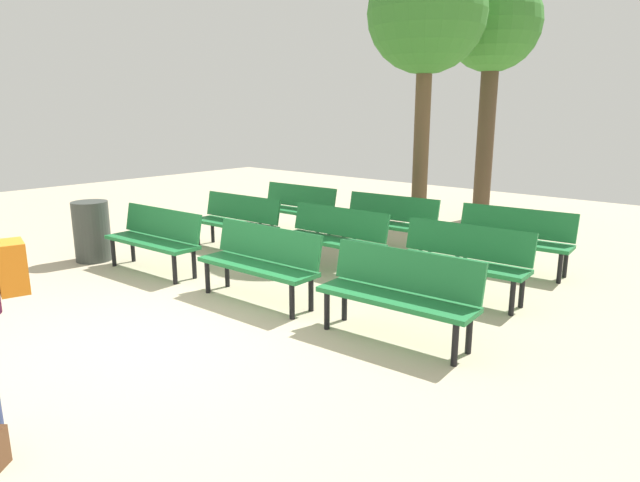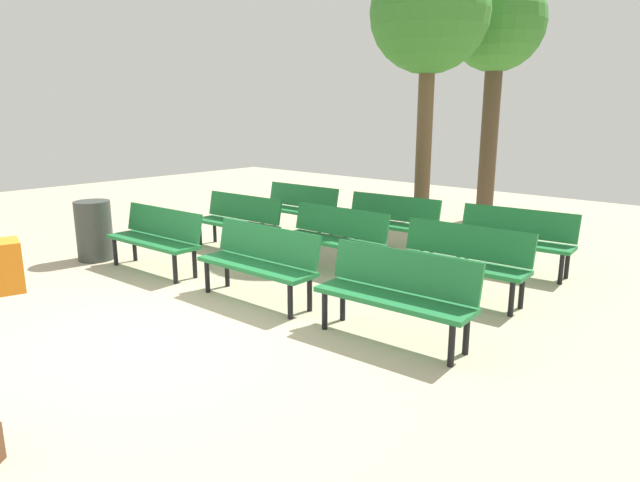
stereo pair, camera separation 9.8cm
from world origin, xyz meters
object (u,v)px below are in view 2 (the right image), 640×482
tree_0 (429,16)px  bench_r0_c1 (260,259)px  bench_r2_c0 (298,206)px  bench_r0_c0 (157,235)px  bench_r1_c1 (335,235)px  tree_1 (497,29)px  bench_r1_c2 (462,257)px  trash_bin (94,230)px  bench_r0_c2 (397,290)px  bench_r1_c0 (239,219)px  bench_r2_c1 (390,219)px  bench_r2_c2 (514,236)px

tree_0 → bench_r0_c1: bearing=-82.7°
bench_r2_c0 → bench_r0_c0: bearing=-88.3°
bench_r1_c1 → tree_0: size_ratio=0.33×
bench_r1_c1 → bench_r0_c1: bearing=-85.8°
bench_r0_c1 → tree_1: (-0.27, 6.47, 3.22)m
bench_r1_c2 → trash_bin: 5.39m
bench_r0_c2 → bench_r1_c2: size_ratio=1.00×
bench_r1_c1 → trash_bin: bearing=-148.8°
bench_r0_c0 → bench_r0_c2: 3.87m
bench_r0_c1 → bench_r2_c0: same height
tree_0 → bench_r2_c0: bearing=-136.5°
bench_r1_c0 → bench_r2_c0: (-0.12, 1.51, 0.00)m
bench_r0_c2 → bench_r2_c0: 4.95m
bench_r1_c1 → bench_r2_c1: bearing=90.6°
bench_r1_c0 → trash_bin: trash_bin is taller
bench_r0_c1 → trash_bin: bearing=-174.4°
bench_r2_c0 → bench_r2_c1: size_ratio=0.99×
bench_r1_c1 → bench_r2_c0: bearing=144.1°
bench_r0_c1 → bench_r1_c0: 2.53m
bench_r1_c1 → tree_1: (-0.10, 4.91, 3.22)m
bench_r2_c2 → bench_r0_c0: bearing=-144.0°
bench_r1_c2 → tree_0: (-2.32, 2.84, 3.27)m
bench_r0_c1 → bench_r2_c2: size_ratio=0.99×
bench_r2_c0 → tree_1: bearing=59.2°
bench_r0_c1 → bench_r1_c1: same height
bench_r2_c0 → bench_r2_c2: 3.96m
tree_0 → tree_1: bearing=81.3°
bench_r1_c0 → bench_r2_c0: 1.52m
bench_r2_c1 → tree_0: size_ratio=0.34×
bench_r1_c1 → bench_r0_c0: bearing=-139.4°
bench_r1_c1 → bench_r2_c2: size_ratio=0.99×
tree_0 → bench_r0_c0: bearing=-107.2°
bench_r0_c0 → tree_0: (1.43, 4.62, 3.27)m
trash_bin → bench_r0_c0: bearing=14.1°
bench_r2_c0 → bench_r1_c0: bearing=-87.4°
bench_r1_c1 → bench_r1_c2: bearing=0.8°
bench_r2_c0 → trash_bin: bearing=-108.8°
bench_r0_c2 → tree_1: 7.44m
bench_r1_c2 → bench_r2_c2: 1.52m
bench_r0_c2 → tree_1: bearing=104.3°
bench_r1_c0 → trash_bin: 2.18m
bench_r0_c1 → bench_r2_c2: (1.74, 3.17, 0.00)m
bench_r1_c0 → bench_r2_c2: 4.21m
trash_bin → bench_r1_c2: bearing=22.8°
bench_r2_c1 → tree_1: tree_1 is taller
bench_r0_c1 → tree_1: tree_1 is taller
bench_r0_c0 → tree_1: bearing=71.9°
tree_0 → tree_1: (0.30, 1.98, -0.05)m
bench_r0_c0 → bench_r0_c2: (3.86, 0.24, 0.00)m
bench_r2_c2 → tree_1: 5.03m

